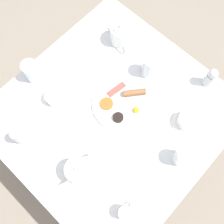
{
  "coord_description": "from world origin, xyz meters",
  "views": [
    {
      "loc": [
        -0.28,
        -0.26,
        1.93
      ],
      "look_at": [
        0.0,
        0.0,
        0.79
      ],
      "focal_mm": 42.0,
      "sensor_mm": 36.0,
      "label": 1
    }
  ],
  "objects": [
    {
      "name": "water_glass_short",
      "position": [
        -0.12,
        0.4,
        0.83
      ],
      "size": [
        0.07,
        0.07,
        0.12
      ],
      "color": "white",
      "rests_on": "table"
    },
    {
      "name": "spoon_for_tea",
      "position": [
        0.1,
        0.36,
        0.77
      ],
      "size": [
        0.04,
        0.15,
        0.0
      ],
      "rotation": [
        0.0,
        0.0,
        2.97
      ],
      "color": "silver",
      "rests_on": "table"
    },
    {
      "name": "teacup_with_saucer_left",
      "position": [
        -0.13,
        0.24,
        0.79
      ],
      "size": [
        0.14,
        0.14,
        0.06
      ],
      "color": "white",
      "rests_on": "table"
    },
    {
      "name": "ground_plane",
      "position": [
        0.0,
        0.0,
        0.0
      ],
      "size": [
        8.0,
        8.0,
        0.0
      ],
      "primitive_type": "plane",
      "color": "gray"
    },
    {
      "name": "breakfast_plate",
      "position": [
        0.07,
        -0.01,
        0.78
      ],
      "size": [
        0.28,
        0.28,
        0.04
      ],
      "color": "white",
      "rests_on": "table"
    },
    {
      "name": "wine_glass_spare",
      "position": [
        0.28,
        0.02,
        0.83
      ],
      "size": [
        0.07,
        0.07,
        0.12
      ],
      "color": "white",
      "rests_on": "table"
    },
    {
      "name": "pepper_grinder",
      "position": [
        -0.37,
        0.21,
        0.83
      ],
      "size": [
        0.05,
        0.05,
        0.12
      ],
      "color": "#BCBCC1",
      "rests_on": "table"
    },
    {
      "name": "napkin_folded",
      "position": [
        -0.32,
        0.35,
        0.77
      ],
      "size": [
        0.17,
        0.14,
        0.01
      ],
      "rotation": [
        0.0,
        0.0,
        0.4
      ],
      "color": "white",
      "rests_on": "table"
    },
    {
      "name": "fork_by_plate",
      "position": [
        0.34,
        -0.14,
        0.77
      ],
      "size": [
        0.02,
        0.16,
        0.0
      ],
      "rotation": [
        0.0,
        0.0,
        0.02
      ],
      "color": "silver",
      "rests_on": "table"
    },
    {
      "name": "teapot_near",
      "position": [
        0.32,
        0.24,
        0.82
      ],
      "size": [
        0.1,
        0.18,
        0.12
      ],
      "rotation": [
        0.0,
        0.0,
        1.17
      ],
      "color": "white",
      "rests_on": "table"
    },
    {
      "name": "table",
      "position": [
        0.0,
        0.0,
        0.69
      ],
      "size": [
        0.98,
        0.95,
        0.77
      ],
      "color": "silver",
      "rests_on": "ground_plane"
    },
    {
      "name": "teapot_far",
      "position": [
        -0.29,
        -0.08,
        0.82
      ],
      "size": [
        0.19,
        0.1,
        0.12
      ],
      "rotation": [
        0.0,
        0.0,
        3.18
      ],
      "color": "white",
      "rests_on": "table"
    },
    {
      "name": "knife_by_plate",
      "position": [
        -0.1,
        -0.26,
        0.77
      ],
      "size": [
        0.2,
        0.05,
        0.0
      ],
      "rotation": [
        0.0,
        0.0,
        1.39
      ],
      "color": "silver",
      "rests_on": "table"
    },
    {
      "name": "creamer_jug",
      "position": [
        -0.28,
        -0.33,
        0.8
      ],
      "size": [
        0.08,
        0.06,
        0.07
      ],
      "color": "white",
      "rests_on": "table"
    },
    {
      "name": "teacup_with_saucer_right",
      "position": [
        0.2,
        -0.28,
        0.79
      ],
      "size": [
        0.14,
        0.14,
        0.06
      ],
      "color": "white",
      "rests_on": "table"
    },
    {
      "name": "water_glass_tall",
      "position": [
        0.05,
        -0.36,
        0.82
      ],
      "size": [
        0.07,
        0.07,
        0.11
      ],
      "color": "white",
      "rests_on": "table"
    },
    {
      "name": "salt_grinder",
      "position": [
        0.43,
        -0.23,
        0.83
      ],
      "size": [
        0.05,
        0.05,
        0.12
      ],
      "color": "#BCBCC1",
      "rests_on": "table"
    }
  ]
}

